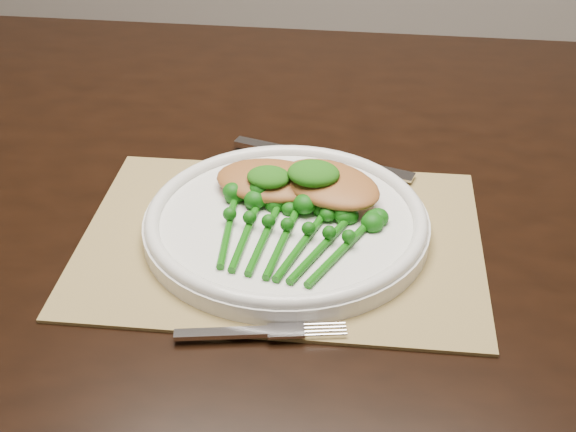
% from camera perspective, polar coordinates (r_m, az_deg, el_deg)
% --- Properties ---
extents(dining_table, '(1.66, 1.01, 0.75)m').
position_cam_1_polar(dining_table, '(1.18, -0.89, -12.26)').
color(dining_table, black).
rests_on(dining_table, ground).
extents(placemat, '(0.43, 0.33, 0.00)m').
position_cam_1_polar(placemat, '(0.82, -0.48, -1.70)').
color(placemat, '#98814D').
rests_on(placemat, dining_table).
extents(dinner_plate, '(0.29, 0.29, 0.03)m').
position_cam_1_polar(dinner_plate, '(0.82, -0.12, -0.38)').
color(dinner_plate, white).
rests_on(dinner_plate, placemat).
extents(knife, '(0.22, 0.06, 0.01)m').
position_cam_1_polar(knife, '(0.96, 1.18, 4.34)').
color(knife, silver).
rests_on(knife, placemat).
extents(fork, '(0.15, 0.05, 0.00)m').
position_cam_1_polar(fork, '(0.70, -1.16, -8.21)').
color(fork, silver).
rests_on(fork, placemat).
extents(chicken_fillet_left, '(0.12, 0.09, 0.02)m').
position_cam_1_polar(chicken_fillet_left, '(0.86, -1.16, 2.54)').
color(chicken_fillet_left, '#AD6A32').
rests_on(chicken_fillet_left, dinner_plate).
extents(chicken_fillet_right, '(0.14, 0.13, 0.02)m').
position_cam_1_polar(chicken_fillet_right, '(0.84, 2.97, 2.30)').
color(chicken_fillet_right, '#AD6A32').
rests_on(chicken_fillet_right, dinner_plate).
extents(pesto_dollop_left, '(0.05, 0.04, 0.02)m').
position_cam_1_polar(pesto_dollop_left, '(0.84, -1.39, 2.79)').
color(pesto_dollop_left, '#124A0A').
rests_on(pesto_dollop_left, chicken_fillet_left).
extents(pesto_dollop_right, '(0.05, 0.05, 0.02)m').
position_cam_1_polar(pesto_dollop_right, '(0.83, 1.83, 3.05)').
color(pesto_dollop_right, '#124A0A').
rests_on(pesto_dollop_right, chicken_fillet_right).
extents(broccolini_bundle, '(0.15, 0.17, 0.04)m').
position_cam_1_polar(broccolini_bundle, '(0.78, -0.39, -1.81)').
color(broccolini_bundle, '#10580B').
rests_on(broccolini_bundle, dinner_plate).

